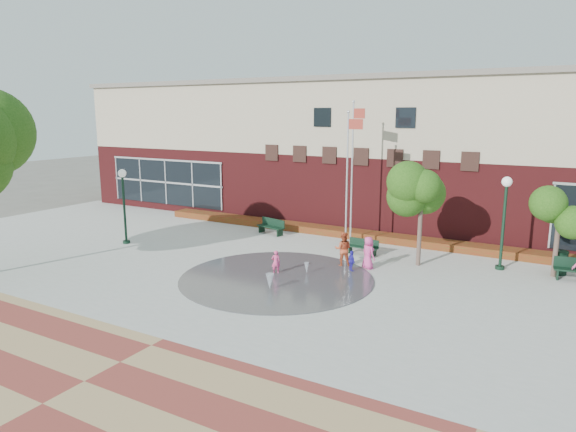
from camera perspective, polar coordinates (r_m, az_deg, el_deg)
The scene contains 21 objects.
ground at distance 20.02m, azimuth -5.75°, elevation -9.30°, with size 120.00×120.00×0.00m, color #666056.
plaza_concrete at distance 23.20m, azimuth 0.00°, elevation -6.30°, with size 46.00×18.00×0.01m, color #A8A8A0.
paver_band at distance 15.39m, azimuth -21.69°, elevation -16.75°, with size 46.00×6.00×0.01m, color brown.
splash_pad at distance 22.38m, azimuth -1.28°, elevation -6.97°, with size 8.40×8.40×0.01m, color #383A3D.
library_building at distance 34.55m, azimuth 11.23°, elevation 7.18°, with size 44.40×10.40×9.20m.
flower_bed at distance 29.80m, azimuth 7.26°, elevation -2.39°, with size 26.00×1.20×0.40m, color #9B050F.
flagpole_left at distance 27.36m, azimuth 7.19°, elevation 5.50°, with size 0.84×0.41×7.70m.
flagpole_right at distance 25.93m, azimuth 6.66°, elevation 4.57°, with size 0.88×0.17×7.17m.
lamp_left at distance 29.08m, azimuth -17.80°, elevation 1.93°, with size 0.43×0.43×4.10m.
lamp_right at distance 24.95m, azimuth 22.91°, elevation 0.35°, with size 0.45×0.45×4.28m.
bench_left at distance 30.26m, azimuth -1.92°, elevation -1.51°, with size 1.92×0.96×0.93m.
bench_mid at distance 26.26m, azimuth 8.28°, elevation -3.73°, with size 1.59×0.47×0.80m.
trash_can at distance 25.78m, azimuth 27.97°, elevation -4.60°, with size 0.65×0.65×1.07m.
tree_mid at distance 24.25m, azimuth 14.64°, elevation 2.61°, with size 2.85×2.85×4.81m.
tree_small_right at distance 24.80m, azimuth 27.94°, elevation 0.20°, with size 2.25×2.25×3.85m.
water_jet_a at distance 21.00m, azimuth -2.03°, elevation -8.25°, with size 0.34×0.34×0.66m, color white.
water_jet_b at distance 23.03m, azimuth 2.08°, elevation -6.46°, with size 0.22×0.22×0.49m, color white.
child_splash at distance 22.90m, azimuth -1.36°, elevation -5.15°, with size 0.39×0.26×1.07m, color #ED4180.
adult_red at distance 24.10m, azimuth 6.14°, elevation -3.67°, with size 0.79×0.62×1.63m, color #BD4B29.
adult_pink at distance 23.81m, azimuth 8.91°, elevation -4.08°, with size 0.74×0.48×1.52m, color #E74394.
child_blue at distance 23.37m, azimuth 7.07°, elevation -5.01°, with size 0.57×0.24×0.98m, color #3126BA.
Camera 1 is at (10.95, -15.20, 7.06)m, focal length 32.00 mm.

